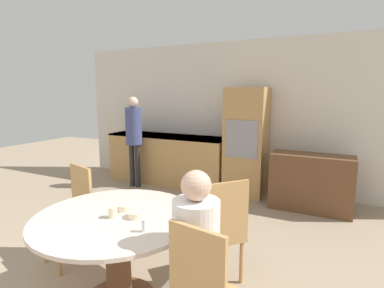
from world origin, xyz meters
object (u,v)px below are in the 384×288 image
Objects in this scene: chair_far_right at (223,228)px; cup at (113,212)px; dining_table at (117,244)px; bowl_centre at (124,207)px; chair_far_left at (75,210)px; person_seated at (195,251)px; sideboard at (311,183)px; bowl_near at (136,214)px; oven_unit at (246,142)px; person_standing at (134,131)px.

chair_far_right is 11.76× the size of cup.
bowl_centre reaches higher than dining_table.
chair_far_left is at bearing 157.68° from dining_table.
chair_far_left is (-0.84, 0.34, 0.01)m from dining_table.
person_seated is at bearing -11.44° from dining_table.
sideboard is 3.00m from bowl_near.
oven_unit is 2.56m from chair_far_right.
chair_far_right is 7.28× the size of bowl_near.
bowl_near is at bearing 12.35° from dining_table.
bowl_centre is at bearing 94.73° from dining_table.
chair_far_left is at bearing 155.24° from cup.
cup is (-0.75, 0.11, 0.08)m from person_seated.
chair_far_left reaches higher than sideboard.
dining_table is at bearing 98.21° from cup.
dining_table is 9.85× the size of bowl_centre.
chair_far_left is 1.68m from person_seated.
oven_unit is 21.63× the size of cup.
dining_table is 9.56× the size of bowl_near.
person_standing is at bearing 128.53° from chair_far_left.
person_seated reaches higher than bowl_centre.
chair_far_left reaches higher than dining_table.
person_seated is (-0.47, -2.97, 0.31)m from sideboard.
person_seated reaches higher than sideboard.
cup is 0.18m from bowl_near.
chair_far_right is 0.97m from cup.
sideboard is 3.03m from person_seated.
chair_far_right is 0.88m from bowl_centre.
person_standing is (-1.94, -0.49, 0.13)m from oven_unit.
chair_far_right is 0.79× the size of person_seated.
bowl_near is at bearing -89.92° from oven_unit.
bowl_near is (0.00, -3.06, -0.11)m from oven_unit.
sideboard is at bearing 66.62° from dining_table.
person_standing reaches higher than sideboard.
sideboard is at bearing 65.60° from bowl_centre.
bowl_centre is (-1.23, -2.71, 0.37)m from sideboard.
cup is 0.62× the size of bowl_near.
sideboard reaches higher than bowl_centre.
chair_far_right is at bearing -78.44° from oven_unit.
oven_unit is 2.95m from chair_far_left.
dining_table is 0.91m from chair_far_left.
cup is (0.01, -0.05, 0.28)m from dining_table.
cup is at bearing 171.85° from person_seated.
chair_far_right is at bearing -104.02° from sideboard.
oven_unit reaches higher than chair_far_right.
cup is 0.16m from bowl_centre.
bowl_near reaches higher than dining_table.
person_seated reaches higher than cup.
chair_far_left reaches higher than bowl_near.
cup is (-1.21, -2.87, 0.39)m from sideboard.
person_seated is 14.95× the size of cup.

